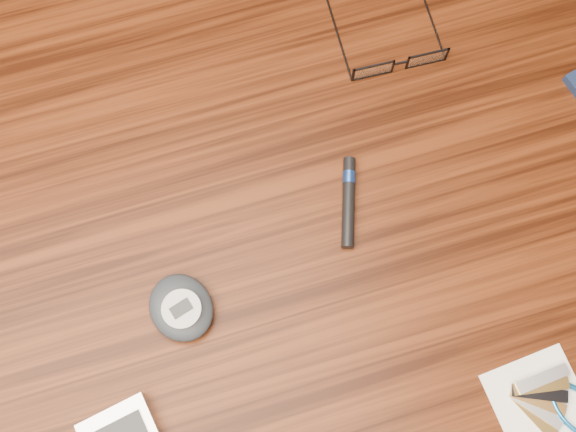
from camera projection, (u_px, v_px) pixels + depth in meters
name	position (u px, v px, depth m)	size (l,w,h in m)	color
ground	(264.00, 341.00, 1.44)	(3.80, 3.80, 0.00)	#472814
desk	(246.00, 267.00, 0.82)	(1.00, 0.70, 0.75)	#3D1909
eyeglasses	(398.00, 60.00, 0.78)	(0.11, 0.12, 0.02)	black
pedometer	(181.00, 308.00, 0.69)	(0.08, 0.08, 0.03)	black
notepad_keys	(559.00, 407.00, 0.68)	(0.11, 0.10, 0.01)	white
black_blue_pen	(349.00, 199.00, 0.73)	(0.04, 0.09, 0.01)	black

